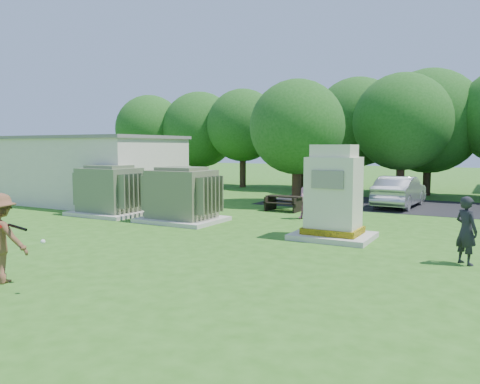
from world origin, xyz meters
The scene contains 14 objects.
ground centered at (0.00, 0.00, 0.00)m, with size 120.00×120.00×0.00m, color #2D6619.
service_building centered at (-11.00, 7.00, 1.60)m, with size 10.00×5.00×3.20m, color beige.
service_building_roof centered at (-11.00, 7.00, 3.27)m, with size 10.20×5.20×0.15m, color slate.
parking_strip centered at (7.00, 13.50, 0.01)m, with size 20.00×6.00×0.01m, color #232326.
transformer_left centered at (-6.50, 4.50, 0.97)m, with size 3.00×2.40×2.07m.
transformer_right centered at (-2.80, 4.50, 0.97)m, with size 3.00×2.40×2.07m.
generator_cabinet centered at (3.26, 4.05, 1.27)m, with size 2.38×1.95×2.90m.
picnic_table centered at (-0.58, 9.07, 0.42)m, with size 1.56×1.17×0.67m.
person_by_generator centered at (7.05, 2.52, 0.83)m, with size 0.61×0.40×1.66m, color black.
person_at_picnic centered at (1.23, 7.33, 0.85)m, with size 0.83×0.64×1.70m, color #C76993.
car_white centered at (-0.22, 13.35, 0.68)m, with size 1.61×3.99×1.36m, color silver.
car_silver_a centered at (3.62, 12.95, 0.73)m, with size 1.55×4.43×1.46m, color #9F9FA3.
batting_equipment centered at (-0.65, -3.96, 1.20)m, with size 1.47×0.29×0.27m.
tree_row centered at (1.75, 18.50, 4.15)m, with size 41.30×13.30×7.30m.
Camera 1 is at (7.68, -9.82, 2.85)m, focal length 35.00 mm.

